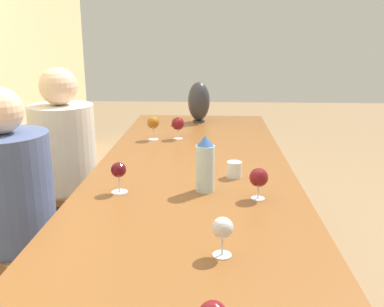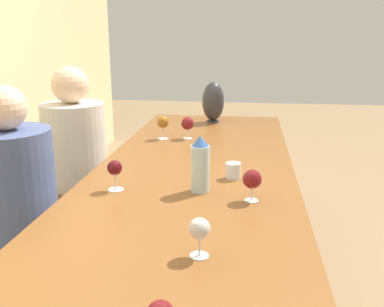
{
  "view_description": "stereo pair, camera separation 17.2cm",
  "coord_description": "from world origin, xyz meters",
  "px_view_note": "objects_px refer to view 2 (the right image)",
  "views": [
    {
      "loc": [
        -1.92,
        -0.09,
        1.4
      ],
      "look_at": [
        0.05,
        0.0,
        0.84
      ],
      "focal_mm": 40.0,
      "sensor_mm": 36.0,
      "label": 1
    },
    {
      "loc": [
        -1.91,
        -0.26,
        1.4
      ],
      "look_at": [
        0.05,
        0.0,
        0.84
      ],
      "focal_mm": 40.0,
      "sensor_mm": 36.0,
      "label": 2
    }
  ],
  "objects_px": {
    "wine_glass_0": "(115,169)",
    "wine_glass_7": "(188,124)",
    "wine_glass_6": "(252,180)",
    "chair_near": "(6,230)",
    "water_bottle": "(200,165)",
    "person_far": "(78,157)",
    "chair_far": "(68,180)",
    "water_tumbler": "(233,171)",
    "wine_glass_5": "(163,122)",
    "person_near": "(18,203)",
    "vase": "(213,102)",
    "wine_glass_4": "(200,230)"
  },
  "relations": [
    {
      "from": "person_near",
      "to": "person_far",
      "type": "bearing_deg",
      "value": 0.03
    },
    {
      "from": "wine_glass_0",
      "to": "chair_far",
      "type": "bearing_deg",
      "value": 36.25
    },
    {
      "from": "person_near",
      "to": "wine_glass_0",
      "type": "bearing_deg",
      "value": -97.23
    },
    {
      "from": "vase",
      "to": "chair_far",
      "type": "xyz_separation_m",
      "value": [
        -0.72,
        0.88,
        -0.42
      ]
    },
    {
      "from": "water_tumbler",
      "to": "chair_near",
      "type": "height_order",
      "value": "chair_near"
    },
    {
      "from": "vase",
      "to": "person_far",
      "type": "distance_m",
      "value": 1.1
    },
    {
      "from": "wine_glass_6",
      "to": "water_tumbler",
      "type": "bearing_deg",
      "value": 17.59
    },
    {
      "from": "wine_glass_4",
      "to": "wine_glass_0",
      "type": "bearing_deg",
      "value": 39.36
    },
    {
      "from": "chair_far",
      "to": "water_tumbler",
      "type": "bearing_deg",
      "value": -117.95
    },
    {
      "from": "water_bottle",
      "to": "person_far",
      "type": "bearing_deg",
      "value": 48.71
    },
    {
      "from": "wine_glass_6",
      "to": "person_far",
      "type": "relative_size",
      "value": 0.11
    },
    {
      "from": "wine_glass_6",
      "to": "wine_glass_7",
      "type": "bearing_deg",
      "value": 21.92
    },
    {
      "from": "vase",
      "to": "wine_glass_5",
      "type": "distance_m",
      "value": 0.64
    },
    {
      "from": "vase",
      "to": "chair_far",
      "type": "distance_m",
      "value": 1.21
    },
    {
      "from": "wine_glass_5",
      "to": "chair_near",
      "type": "relative_size",
      "value": 0.18
    },
    {
      "from": "vase",
      "to": "chair_far",
      "type": "relative_size",
      "value": 0.35
    },
    {
      "from": "water_bottle",
      "to": "wine_glass_7",
      "type": "height_order",
      "value": "water_bottle"
    },
    {
      "from": "wine_glass_5",
      "to": "chair_near",
      "type": "bearing_deg",
      "value": 145.46
    },
    {
      "from": "wine_glass_7",
      "to": "chair_far",
      "type": "distance_m",
      "value": 0.86
    },
    {
      "from": "water_bottle",
      "to": "chair_near",
      "type": "height_order",
      "value": "water_bottle"
    },
    {
      "from": "person_near",
      "to": "vase",
      "type": "bearing_deg",
      "value": -28.72
    },
    {
      "from": "wine_glass_6",
      "to": "person_near",
      "type": "relative_size",
      "value": 0.11
    },
    {
      "from": "wine_glass_4",
      "to": "chair_far",
      "type": "distance_m",
      "value": 1.7
    },
    {
      "from": "chair_near",
      "to": "chair_far",
      "type": "bearing_deg",
      "value": 0.0
    },
    {
      "from": "wine_glass_0",
      "to": "wine_glass_4",
      "type": "relative_size",
      "value": 1.06
    },
    {
      "from": "wine_glass_0",
      "to": "person_near",
      "type": "relative_size",
      "value": 0.11
    },
    {
      "from": "water_bottle",
      "to": "wine_glass_6",
      "type": "bearing_deg",
      "value": -110.49
    },
    {
      "from": "vase",
      "to": "wine_glass_5",
      "type": "bearing_deg",
      "value": 154.53
    },
    {
      "from": "water_tumbler",
      "to": "wine_glass_4",
      "type": "distance_m",
      "value": 0.75
    },
    {
      "from": "wine_glass_6",
      "to": "wine_glass_7",
      "type": "height_order",
      "value": "wine_glass_7"
    },
    {
      "from": "wine_glass_5",
      "to": "person_near",
      "type": "height_order",
      "value": "person_near"
    },
    {
      "from": "water_bottle",
      "to": "wine_glass_4",
      "type": "bearing_deg",
      "value": -173.59
    },
    {
      "from": "wine_glass_6",
      "to": "wine_glass_0",
      "type": "bearing_deg",
      "value": 85.31
    },
    {
      "from": "wine_glass_4",
      "to": "wine_glass_5",
      "type": "xyz_separation_m",
      "value": [
        1.46,
        0.41,
        0.02
      ]
    },
    {
      "from": "wine_glass_4",
      "to": "person_near",
      "type": "distance_m",
      "value": 1.12
    },
    {
      "from": "water_bottle",
      "to": "wine_glass_6",
      "type": "relative_size",
      "value": 1.87
    },
    {
      "from": "wine_glass_4",
      "to": "water_bottle",
      "type": "bearing_deg",
      "value": 6.41
    },
    {
      "from": "wine_glass_6",
      "to": "person_near",
      "type": "xyz_separation_m",
      "value": [
        0.11,
        1.09,
        -0.21
      ]
    },
    {
      "from": "wine_glass_7",
      "to": "water_tumbler",
      "type": "bearing_deg",
      "value": -156.58
    },
    {
      "from": "person_far",
      "to": "chair_near",
      "type": "bearing_deg",
      "value": 173.62
    },
    {
      "from": "chair_near",
      "to": "person_near",
      "type": "xyz_separation_m",
      "value": [
        0.0,
        -0.08,
        0.15
      ]
    },
    {
      "from": "vase",
      "to": "chair_far",
      "type": "height_order",
      "value": "vase"
    },
    {
      "from": "vase",
      "to": "wine_glass_4",
      "type": "height_order",
      "value": "vase"
    },
    {
      "from": "wine_glass_0",
      "to": "wine_glass_7",
      "type": "bearing_deg",
      "value": -10.31
    },
    {
      "from": "wine_glass_7",
      "to": "chair_far",
      "type": "xyz_separation_m",
      "value": [
        -0.17,
        0.76,
        -0.36
      ]
    },
    {
      "from": "person_near",
      "to": "water_bottle",
      "type": "bearing_deg",
      "value": -91.94
    },
    {
      "from": "water_tumbler",
      "to": "wine_glass_5",
      "type": "height_order",
      "value": "wine_glass_5"
    },
    {
      "from": "person_near",
      "to": "chair_far",
      "type": "bearing_deg",
      "value": 6.41
    },
    {
      "from": "wine_glass_5",
      "to": "chair_near",
      "type": "distance_m",
      "value": 1.13
    },
    {
      "from": "wine_glass_6",
      "to": "chair_near",
      "type": "xyz_separation_m",
      "value": [
        0.11,
        1.17,
        -0.35
      ]
    }
  ]
}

